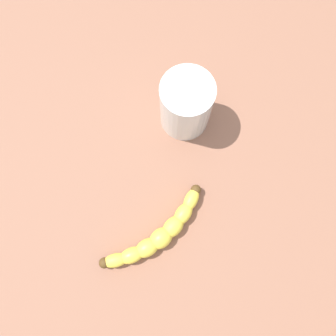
# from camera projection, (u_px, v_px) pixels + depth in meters

# --- Properties ---
(wooden_tabletop) EXTENTS (1.20, 1.20, 0.03)m
(wooden_tabletop) POSITION_uv_depth(u_px,v_px,m) (176.00, 176.00, 0.69)
(wooden_tabletop) COLOR #8A5B46
(wooden_tabletop) RESTS_ON ground
(banana) EXTENTS (0.17, 0.16, 0.03)m
(banana) POSITION_uv_depth(u_px,v_px,m) (158.00, 235.00, 0.63)
(banana) COLOR yellow
(banana) RESTS_ON wooden_tabletop
(smoothie_glass) EXTENTS (0.09, 0.09, 0.13)m
(smoothie_glass) POSITION_uv_depth(u_px,v_px,m) (184.00, 105.00, 0.64)
(smoothie_glass) COLOR silver
(smoothie_glass) RESTS_ON wooden_tabletop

